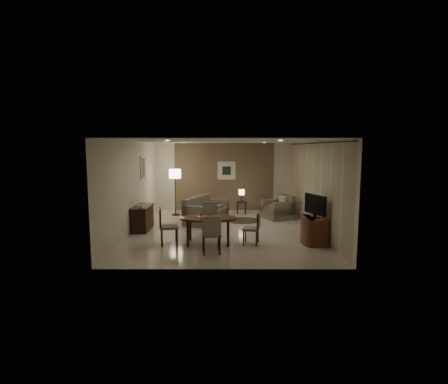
{
  "coord_description": "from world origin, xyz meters",
  "views": [
    {
      "loc": [
        0.01,
        -10.49,
        2.51
      ],
      "look_at": [
        0.0,
        0.2,
        1.15
      ],
      "focal_mm": 28.0,
      "sensor_mm": 36.0,
      "label": 1
    }
  ],
  "objects_px": {
    "chair_far": "(210,219)",
    "chair_left": "(169,226)",
    "chair_near": "(211,234)",
    "chair_right": "(251,228)",
    "armchair": "(278,207)",
    "console_desk": "(143,218)",
    "tv_cabinet": "(315,230)",
    "side_table": "(242,207)",
    "floor_lamp": "(175,192)",
    "sofa": "(207,210)",
    "dining_table": "(209,230)"
  },
  "relations": [
    {
      "from": "chair_near",
      "to": "side_table",
      "type": "bearing_deg",
      "value": -106.65
    },
    {
      "from": "chair_right",
      "to": "side_table",
      "type": "relative_size",
      "value": 1.75
    },
    {
      "from": "console_desk",
      "to": "tv_cabinet",
      "type": "relative_size",
      "value": 1.33
    },
    {
      "from": "side_table",
      "to": "armchair",
      "type": "bearing_deg",
      "value": -37.62
    },
    {
      "from": "chair_left",
      "to": "side_table",
      "type": "relative_size",
      "value": 2.0
    },
    {
      "from": "tv_cabinet",
      "to": "chair_far",
      "type": "xyz_separation_m",
      "value": [
        -2.8,
        0.83,
        0.12
      ]
    },
    {
      "from": "chair_near",
      "to": "chair_right",
      "type": "height_order",
      "value": "chair_near"
    },
    {
      "from": "tv_cabinet",
      "to": "chair_right",
      "type": "xyz_separation_m",
      "value": [
        -1.7,
        -0.08,
        0.07
      ]
    },
    {
      "from": "armchair",
      "to": "floor_lamp",
      "type": "xyz_separation_m",
      "value": [
        -3.74,
        0.7,
        0.44
      ]
    },
    {
      "from": "side_table",
      "to": "chair_left",
      "type": "bearing_deg",
      "value": -115.99
    },
    {
      "from": "console_desk",
      "to": "sofa",
      "type": "xyz_separation_m",
      "value": [
        1.9,
        1.12,
        0.06
      ]
    },
    {
      "from": "console_desk",
      "to": "armchair",
      "type": "xyz_separation_m",
      "value": [
        4.4,
        1.73,
        0.04
      ]
    },
    {
      "from": "dining_table",
      "to": "chair_far",
      "type": "bearing_deg",
      "value": 89.92
    },
    {
      "from": "sofa",
      "to": "floor_lamp",
      "type": "relative_size",
      "value": 1.07
    },
    {
      "from": "console_desk",
      "to": "sofa",
      "type": "relative_size",
      "value": 0.65
    },
    {
      "from": "chair_right",
      "to": "side_table",
      "type": "xyz_separation_m",
      "value": [
        -0.03,
        4.26,
        -0.18
      ]
    },
    {
      "from": "tv_cabinet",
      "to": "floor_lamp",
      "type": "xyz_separation_m",
      "value": [
        -4.22,
        3.93,
        0.51
      ]
    },
    {
      "from": "dining_table",
      "to": "chair_right",
      "type": "relative_size",
      "value": 1.78
    },
    {
      "from": "chair_right",
      "to": "sofa",
      "type": "bearing_deg",
      "value": -141.79
    },
    {
      "from": "armchair",
      "to": "side_table",
      "type": "distance_m",
      "value": 1.58
    },
    {
      "from": "chair_left",
      "to": "chair_right",
      "type": "bearing_deg",
      "value": -100.21
    },
    {
      "from": "sofa",
      "to": "console_desk",
      "type": "bearing_deg",
      "value": 142.37
    },
    {
      "from": "chair_near",
      "to": "chair_far",
      "type": "xyz_separation_m",
      "value": [
        -0.1,
        1.68,
        0.0
      ]
    },
    {
      "from": "chair_right",
      "to": "chair_far",
      "type": "bearing_deg",
      "value": -116.65
    },
    {
      "from": "chair_left",
      "to": "armchair",
      "type": "distance_m",
      "value": 4.73
    },
    {
      "from": "console_desk",
      "to": "armchair",
      "type": "height_order",
      "value": "armchair"
    },
    {
      "from": "chair_near",
      "to": "chair_far",
      "type": "relative_size",
      "value": 0.99
    },
    {
      "from": "chair_far",
      "to": "armchair",
      "type": "distance_m",
      "value": 3.34
    },
    {
      "from": "chair_far",
      "to": "floor_lamp",
      "type": "relative_size",
      "value": 0.55
    },
    {
      "from": "chair_far",
      "to": "armchair",
      "type": "bearing_deg",
      "value": 46.58
    },
    {
      "from": "console_desk",
      "to": "floor_lamp",
      "type": "xyz_separation_m",
      "value": [
        0.67,
        2.43,
        0.48
      ]
    },
    {
      "from": "dining_table",
      "to": "armchair",
      "type": "distance_m",
      "value": 3.99
    },
    {
      "from": "tv_cabinet",
      "to": "sofa",
      "type": "height_order",
      "value": "sofa"
    },
    {
      "from": "console_desk",
      "to": "chair_left",
      "type": "bearing_deg",
      "value": -56.64
    },
    {
      "from": "chair_left",
      "to": "armchair",
      "type": "xyz_separation_m",
      "value": [
        3.34,
        3.34,
        -0.06
      ]
    },
    {
      "from": "chair_far",
      "to": "floor_lamp",
      "type": "xyz_separation_m",
      "value": [
        -1.42,
        3.1,
        0.39
      ]
    },
    {
      "from": "chair_near",
      "to": "chair_right",
      "type": "relative_size",
      "value": 1.12
    },
    {
      "from": "chair_far",
      "to": "armchair",
      "type": "relative_size",
      "value": 1.01
    },
    {
      "from": "chair_near",
      "to": "chair_left",
      "type": "bearing_deg",
      "value": -39.07
    },
    {
      "from": "armchair",
      "to": "console_desk",
      "type": "bearing_deg",
      "value": -91.39
    },
    {
      "from": "chair_far",
      "to": "chair_left",
      "type": "bearing_deg",
      "value": -136.76
    },
    {
      "from": "armchair",
      "to": "floor_lamp",
      "type": "relative_size",
      "value": 0.54
    },
    {
      "from": "floor_lamp",
      "to": "chair_near",
      "type": "bearing_deg",
      "value": -72.37
    },
    {
      "from": "tv_cabinet",
      "to": "sofa",
      "type": "distance_m",
      "value": 3.98
    },
    {
      "from": "console_desk",
      "to": "chair_near",
      "type": "xyz_separation_m",
      "value": [
        2.19,
        -2.36,
        0.09
      ]
    },
    {
      "from": "console_desk",
      "to": "chair_far",
      "type": "bearing_deg",
      "value": -17.91
    },
    {
      "from": "chair_far",
      "to": "chair_right",
      "type": "xyz_separation_m",
      "value": [
        1.11,
        -0.91,
        -0.05
      ]
    },
    {
      "from": "side_table",
      "to": "floor_lamp",
      "type": "xyz_separation_m",
      "value": [
        -2.49,
        -0.26,
        0.62
      ]
    },
    {
      "from": "sofa",
      "to": "floor_lamp",
      "type": "height_order",
      "value": "floor_lamp"
    },
    {
      "from": "chair_far",
      "to": "chair_left",
      "type": "xyz_separation_m",
      "value": [
        -1.02,
        -0.94,
        0.01
      ]
    }
  ]
}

